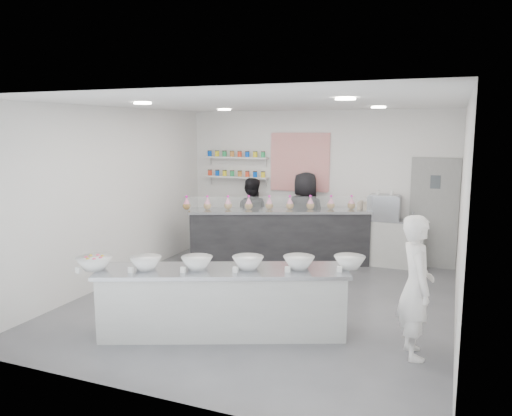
{
  "coord_description": "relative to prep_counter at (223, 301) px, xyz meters",
  "views": [
    {
      "loc": [
        2.65,
        -6.89,
        2.65
      ],
      "look_at": [
        -0.29,
        0.4,
        1.38
      ],
      "focal_mm": 35.0,
      "sensor_mm": 36.0,
      "label": 1
    }
  ],
  "objects": [
    {
      "name": "left_wall",
      "position": [
        -2.7,
        1.34,
        1.07
      ],
      "size": [
        0.0,
        6.0,
        6.0
      ],
      "primitive_type": "plane",
      "rotation": [
        1.57,
        0.0,
        1.57
      ],
      "color": "white",
      "rests_on": "floor"
    },
    {
      "name": "back_bar",
      "position": [
        -0.45,
        3.49,
        0.11
      ],
      "size": [
        3.46,
        1.95,
        1.08
      ],
      "primitive_type": "cube",
      "rotation": [
        0.0,
        0.0,
        0.4
      ],
      "color": "black",
      "rests_on": "floor"
    },
    {
      "name": "preserve_jars",
      "position": [
        -1.7,
        4.22,
        1.45
      ],
      "size": [
        1.45,
        0.1,
        0.56
      ],
      "primitive_type": null,
      "color": "#EE4021",
      "rests_on": "jar_shelf_lower"
    },
    {
      "name": "cookie_bags",
      "position": [
        -0.45,
        3.49,
        0.78
      ],
      "size": [
        3.52,
        1.6,
        0.27
      ],
      "primitive_type": null,
      "rotation": [
        0.0,
        0.0,
        0.4
      ],
      "color": "pink",
      "rests_on": "back_bar"
    },
    {
      "name": "back_door",
      "position": [
        2.35,
        4.31,
        0.62
      ],
      "size": [
        0.88,
        0.04,
        2.1
      ],
      "primitive_type": "cube",
      "color": "gray",
      "rests_on": "floor"
    },
    {
      "name": "espresso_machine",
      "position": [
        1.46,
        4.12,
        0.71
      ],
      "size": [
        0.6,
        0.41,
        0.46
      ],
      "primitive_type": "cube",
      "color": "#93969E",
      "rests_on": "espresso_ledge"
    },
    {
      "name": "label_cards",
      "position": [
        -0.2,
        -0.48,
        0.47
      ],
      "size": [
        3.31,
        0.04,
        0.07
      ],
      "primitive_type": null,
      "color": "white",
      "rests_on": "prep_counter"
    },
    {
      "name": "right_wall",
      "position": [
        2.8,
        1.34,
        1.07
      ],
      "size": [
        0.0,
        6.0,
        6.0
      ],
      "primitive_type": "plane",
      "rotation": [
        1.57,
        0.0,
        -1.57
      ],
      "color": "white",
      "rests_on": "floor"
    },
    {
      "name": "downlight_2",
      "position": [
        -1.35,
        2.94,
        2.55
      ],
      "size": [
        0.24,
        0.24,
        0.02
      ],
      "primitive_type": "cylinder",
      "color": "white",
      "rests_on": "ceiling"
    },
    {
      "name": "downlight_3",
      "position": [
        1.45,
        2.94,
        2.55
      ],
      "size": [
        0.24,
        0.24,
        0.02
      ],
      "primitive_type": "cylinder",
      "color": "white",
      "rests_on": "ceiling"
    },
    {
      "name": "pattern_panel",
      "position": [
        -0.3,
        4.31,
        1.52
      ],
      "size": [
        1.25,
        0.03,
        1.2
      ],
      "primitive_type": "cube",
      "color": "red",
      "rests_on": "back_wall"
    },
    {
      "name": "espresso_ledge",
      "position": [
        1.6,
        4.12,
        0.02
      ],
      "size": [
        1.23,
        0.39,
        0.91
      ],
      "primitive_type": "cube",
      "color": "silver",
      "rests_on": "floor"
    },
    {
      "name": "downlight_1",
      "position": [
        1.45,
        0.34,
        2.55
      ],
      "size": [
        0.24,
        0.24,
        0.02
      ],
      "primitive_type": "cylinder",
      "color": "white",
      "rests_on": "ceiling"
    },
    {
      "name": "prep_counter",
      "position": [
        0.0,
        0.0,
        0.0
      ],
      "size": [
        3.22,
        1.89,
        0.87
      ],
      "primitive_type": "cube",
      "rotation": [
        0.0,
        0.0,
        0.4
      ],
      "color": "silver",
      "rests_on": "floor"
    },
    {
      "name": "floor",
      "position": [
        0.05,
        1.34,
        -0.43
      ],
      "size": [
        6.0,
        6.0,
        0.0
      ],
      "primitive_type": "plane",
      "color": "#515156",
      "rests_on": "ground"
    },
    {
      "name": "jar_shelf_lower",
      "position": [
        -1.7,
        4.24,
        1.17
      ],
      "size": [
        1.45,
        0.22,
        0.04
      ],
      "primitive_type": "cube",
      "color": "silver",
      "rests_on": "back_wall"
    },
    {
      "name": "ceiling",
      "position": [
        0.05,
        1.34,
        2.57
      ],
      "size": [
        6.0,
        6.0,
        0.0
      ],
      "primitive_type": "plane",
      "rotation": [
        3.14,
        0.0,
        0.0
      ],
      "color": "white",
      "rests_on": "floor"
    },
    {
      "name": "woman_prep",
      "position": [
        2.34,
        0.27,
        0.4
      ],
      "size": [
        0.57,
        0.71,
        1.68
      ],
      "primitive_type": "imported",
      "rotation": [
        0.0,
        0.0,
        1.89
      ],
      "color": "white",
      "rests_on": "floor"
    },
    {
      "name": "cup_stacks",
      "position": [
        1.05,
        4.12,
        0.63
      ],
      "size": [
        0.24,
        0.24,
        0.31
      ],
      "primitive_type": null,
      "color": "#988566",
      "rests_on": "espresso_ledge"
    },
    {
      "name": "jar_shelf_upper",
      "position": [
        -1.7,
        4.24,
        1.59
      ],
      "size": [
        1.45,
        0.22,
        0.04
      ],
      "primitive_type": "cube",
      "color": "silver",
      "rests_on": "back_wall"
    },
    {
      "name": "downlight_0",
      "position": [
        -1.35,
        0.34,
        2.55
      ],
      "size": [
        0.24,
        0.24,
        0.02
      ],
      "primitive_type": "cylinder",
      "color": "white",
      "rests_on": "ceiling"
    },
    {
      "name": "staff_right",
      "position": [
        -0.07,
        3.94,
        0.46
      ],
      "size": [
        0.94,
        0.68,
        1.79
      ],
      "primitive_type": "imported",
      "rotation": [
        0.0,
        0.0,
        3.0
      ],
      "color": "black",
      "rests_on": "floor"
    },
    {
      "name": "staff_left",
      "position": [
        -1.25,
        3.94,
        0.38
      ],
      "size": [
        0.9,
        0.76,
        1.63
      ],
      "primitive_type": "imported",
      "rotation": [
        0.0,
        0.0,
        3.34
      ],
      "color": "black",
      "rests_on": "floor"
    },
    {
      "name": "prep_bowls",
      "position": [
        0.0,
        0.0,
        0.51
      ],
      "size": [
        3.56,
        1.87,
        0.16
      ],
      "primitive_type": null,
      "rotation": [
        0.0,
        0.0,
        0.4
      ],
      "color": "white",
      "rests_on": "prep_counter"
    },
    {
      "name": "sneeze_guard",
      "position": [
        -0.33,
        3.21,
        0.79
      ],
      "size": [
        3.17,
        1.35,
        0.29
      ],
      "primitive_type": "cube",
      "rotation": [
        0.0,
        0.0,
        0.4
      ],
      "color": "white",
      "rests_on": "back_bar"
    },
    {
      "name": "back_wall",
      "position": [
        0.05,
        4.34,
        1.07
      ],
      "size": [
        5.5,
        0.0,
        5.5
      ],
      "primitive_type": "plane",
      "rotation": [
        1.57,
        0.0,
        0.0
      ],
      "color": "white",
      "rests_on": "floor"
    }
  ]
}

